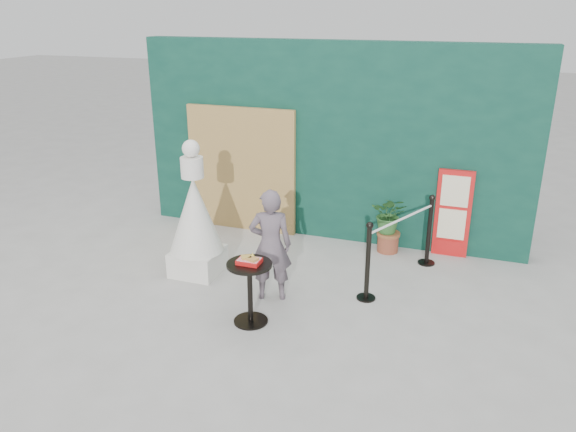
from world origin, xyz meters
The scene contains 10 objects.
ground centered at (0.00, 0.00, 0.00)m, with size 60.00×60.00×0.00m, color #ADAAA5.
back_wall centered at (0.00, 3.15, 1.50)m, with size 6.00×0.30×3.00m, color #0B3229.
bamboo_fence centered at (-1.40, 2.94, 1.00)m, with size 1.80×0.08×2.00m, color tan.
woman centered at (-0.12, 0.89, 0.72)m, with size 0.52×0.34×1.43m, color #63555F.
menu_board centered at (1.90, 2.95, 0.65)m, with size 0.50×0.07×1.30m.
statue centered at (-1.32, 1.21, 0.76)m, with size 0.73×0.73×1.86m.
cafe_table centered at (-0.13, 0.26, 0.50)m, with size 0.52×0.52×0.75m.
food_basket centered at (-0.13, 0.26, 0.79)m, with size 0.26×0.19×0.11m.
planter centered at (1.02, 2.79, 0.51)m, with size 0.51×0.45×0.88m.
stanchion_barrier centered at (1.32, 1.90, 0.49)m, with size 0.84×1.54×1.03m.
Camera 1 is at (2.17, -4.97, 3.45)m, focal length 35.00 mm.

